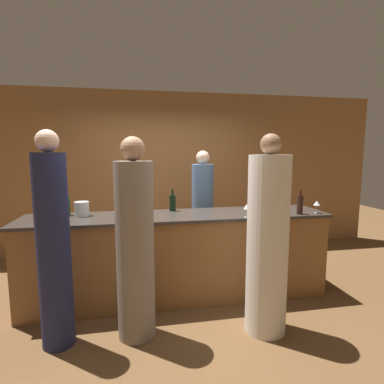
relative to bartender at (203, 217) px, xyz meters
name	(u,v)px	position (x,y,z in m)	size (l,w,h in m)	color
ground_plane	(179,297)	(-0.45, -0.71, -0.83)	(14.00, 14.00, 0.00)	brown
back_wall	(164,173)	(-0.45, 1.16, 0.57)	(8.00, 0.06, 2.80)	olive
bar_counter	(179,256)	(-0.45, -0.71, -0.32)	(3.57, 0.72, 1.03)	brown
bartender	(203,217)	(0.00, 0.00, 0.00)	(0.31, 0.31, 1.78)	#4C6B93
guest_0	(267,243)	(0.29, -1.55, 0.06)	(0.40, 0.40, 1.93)	silver
guest_1	(135,246)	(-0.96, -1.40, 0.05)	(0.35, 0.35, 1.90)	gray
guest_2	(54,247)	(-1.67, -1.41, 0.09)	(0.29, 0.29, 1.95)	#1E234C
wine_bottle_0	(67,206)	(-1.74, -0.51, 0.31)	(0.08, 0.08, 0.28)	#19381E
wine_bottle_1	(300,204)	(0.97, -0.96, 0.31)	(0.07, 0.07, 0.29)	black
wine_bottle_2	(173,203)	(-0.49, -0.47, 0.30)	(0.08, 0.08, 0.27)	black
ice_bucket	(82,209)	(-1.56, -0.59, 0.28)	(0.16, 0.16, 0.17)	silver
wine_glass_0	(38,210)	(-1.94, -0.85, 0.32)	(0.08, 0.08, 0.16)	silver
wine_glass_1	(258,202)	(0.50, -0.82, 0.33)	(0.08, 0.08, 0.18)	silver
wine_glass_2	(317,203)	(1.20, -0.94, 0.31)	(0.08, 0.08, 0.15)	silver
wine_glass_3	(247,207)	(0.28, -1.02, 0.31)	(0.07, 0.07, 0.15)	silver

